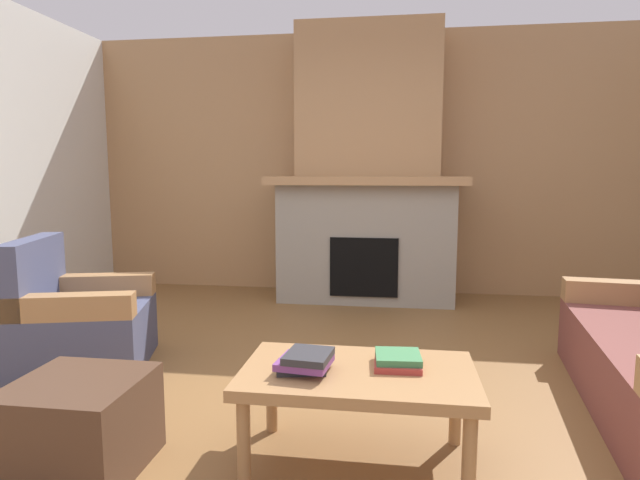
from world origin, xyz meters
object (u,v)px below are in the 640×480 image
(fireplace, at_px, (367,183))
(ottoman, at_px, (80,425))
(armchair, at_px, (79,322))
(coffee_table, at_px, (358,381))

(fireplace, xyz_separation_m, ottoman, (-1.02, -3.34, -0.96))
(fireplace, height_order, ottoman, fireplace)
(fireplace, distance_m, armchair, 2.94)
(fireplace, bearing_deg, coffee_table, -87.30)
(fireplace, height_order, armchair, fireplace)
(ottoman, bearing_deg, armchair, 122.76)
(coffee_table, xyz_separation_m, ottoman, (-1.16, -0.22, -0.18))
(armchair, bearing_deg, fireplace, 51.52)
(armchair, height_order, coffee_table, armchair)
(coffee_table, bearing_deg, ottoman, -169.34)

